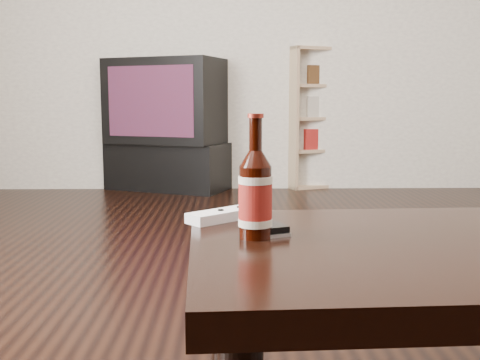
{
  "coord_description": "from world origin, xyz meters",
  "views": [
    {
      "loc": [
        -0.15,
        -1.48,
        0.7
      ],
      "look_at": [
        -0.13,
        -0.39,
        0.54
      ],
      "focal_mm": 42.0,
      "sensor_mm": 36.0,
      "label": 1
    }
  ],
  "objects_px": {
    "tv_stand": "(169,166)",
    "remote": "(228,214)",
    "tv": "(168,101)",
    "phone": "(265,227)",
    "beer_bottle": "(255,195)",
    "bookshelf": "(318,115)"
  },
  "relations": [
    {
      "from": "tv_stand",
      "to": "remote",
      "type": "bearing_deg",
      "value": -58.89
    },
    {
      "from": "tv_stand",
      "to": "tv",
      "type": "bearing_deg",
      "value": -90.0
    },
    {
      "from": "tv_stand",
      "to": "phone",
      "type": "bearing_deg",
      "value": -57.94
    },
    {
      "from": "beer_bottle",
      "to": "remote",
      "type": "xyz_separation_m",
      "value": [
        -0.05,
        0.18,
        -0.07
      ]
    },
    {
      "from": "phone",
      "to": "remote",
      "type": "bearing_deg",
      "value": 99.15
    },
    {
      "from": "bookshelf",
      "to": "tv_stand",
      "type": "bearing_deg",
      "value": 165.11
    },
    {
      "from": "phone",
      "to": "remote",
      "type": "distance_m",
      "value": 0.15
    },
    {
      "from": "tv",
      "to": "remote",
      "type": "xyz_separation_m",
      "value": [
        0.48,
        -3.21,
        -0.26
      ]
    },
    {
      "from": "tv",
      "to": "bookshelf",
      "type": "height_order",
      "value": "bookshelf"
    },
    {
      "from": "beer_bottle",
      "to": "remote",
      "type": "bearing_deg",
      "value": 106.68
    },
    {
      "from": "bookshelf",
      "to": "phone",
      "type": "height_order",
      "value": "bookshelf"
    },
    {
      "from": "phone",
      "to": "tv_stand",
      "type": "bearing_deg",
      "value": 77.76
    },
    {
      "from": "tv_stand",
      "to": "bookshelf",
      "type": "bearing_deg",
      "value": 29.55
    },
    {
      "from": "tv_stand",
      "to": "beer_bottle",
      "type": "height_order",
      "value": "beer_bottle"
    },
    {
      "from": "tv",
      "to": "phone",
      "type": "height_order",
      "value": "tv"
    },
    {
      "from": "tv",
      "to": "beer_bottle",
      "type": "relative_size",
      "value": 4.15
    },
    {
      "from": "tv_stand",
      "to": "tv",
      "type": "height_order",
      "value": "tv"
    },
    {
      "from": "phone",
      "to": "beer_bottle",
      "type": "bearing_deg",
      "value": -136.23
    },
    {
      "from": "tv",
      "to": "phone",
      "type": "xyz_separation_m",
      "value": [
        0.56,
        -3.34,
        -0.26
      ]
    },
    {
      "from": "bookshelf",
      "to": "remote",
      "type": "relative_size",
      "value": 5.79
    },
    {
      "from": "remote",
      "to": "tv",
      "type": "bearing_deg",
      "value": 148.52
    },
    {
      "from": "beer_bottle",
      "to": "phone",
      "type": "bearing_deg",
      "value": 65.52
    }
  ]
}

